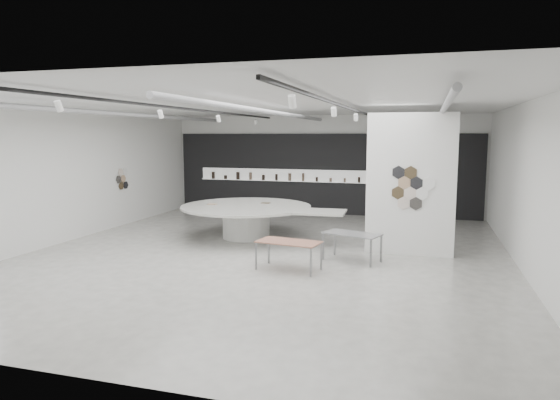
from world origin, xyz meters
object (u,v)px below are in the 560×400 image
(partition_column, at_px, (411,185))
(sample_table_stone, at_px, (352,236))
(display_island, at_px, (249,217))
(sample_table_wood, at_px, (289,243))
(kitchen_counter, at_px, (395,206))

(partition_column, height_order, sample_table_stone, partition_column)
(display_island, distance_m, sample_table_wood, 3.72)
(partition_column, xyz_separation_m, display_island, (-4.64, 0.73, -1.16))
(display_island, xyz_separation_m, sample_table_stone, (3.35, -1.87, -0.01))
(sample_table_wood, xyz_separation_m, kitchen_counter, (1.88, 7.88, -0.15))
(sample_table_stone, xyz_separation_m, kitchen_counter, (0.62, 6.67, -0.16))
(partition_column, height_order, display_island, partition_column)
(display_island, xyz_separation_m, sample_table_wood, (2.09, -3.08, -0.02))
(sample_table_stone, bearing_deg, display_island, 150.86)
(display_island, bearing_deg, partition_column, -11.70)
(sample_table_stone, bearing_deg, sample_table_wood, -136.04)
(partition_column, relative_size, sample_table_stone, 2.44)
(display_island, relative_size, sample_table_wood, 3.36)
(display_island, bearing_deg, sample_table_wood, -58.59)
(partition_column, relative_size, kitchen_counter, 2.17)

